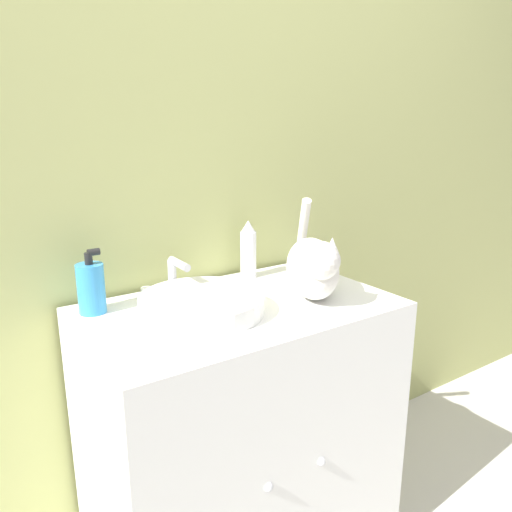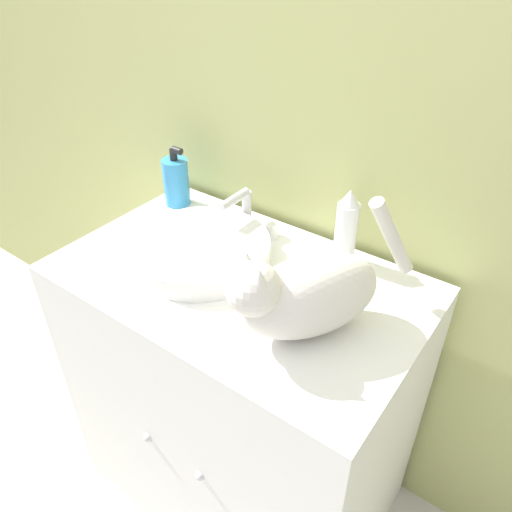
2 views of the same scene
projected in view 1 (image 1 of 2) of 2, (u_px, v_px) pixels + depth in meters
wall_back at (184, 134)px, 1.47m from camera, size 6.00×0.05×2.50m
vanity_cabinet at (241, 436)px, 1.45m from camera, size 0.83×0.53×0.81m
sink_basin at (202, 304)px, 1.28m from camera, size 0.32×0.32×0.05m
faucet at (174, 278)px, 1.40m from camera, size 0.19×0.11×0.11m
cat at (313, 266)px, 1.38m from camera, size 0.26×0.38×0.26m
soap_bottle at (91, 288)px, 1.28m from camera, size 0.07×0.07×0.17m
spray_bottle at (248, 250)px, 1.56m from camera, size 0.05×0.05×0.18m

